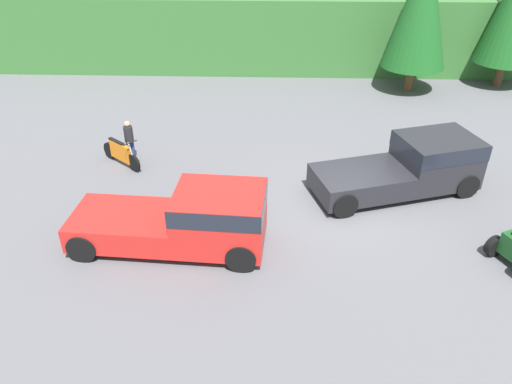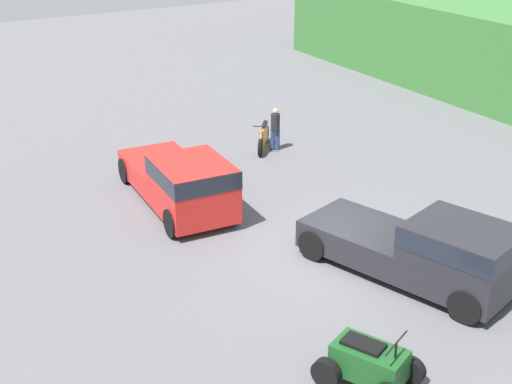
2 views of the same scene
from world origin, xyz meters
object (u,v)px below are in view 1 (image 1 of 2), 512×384
object	(u,v)px
pickup_truck_red	(190,218)
rider_person	(129,139)
dirt_bike	(121,153)
pickup_truck_second	(413,164)

from	to	relation	value
pickup_truck_red	rider_person	distance (m)	6.15
pickup_truck_red	dirt_bike	xyz separation A→B (m)	(-3.40, 4.95, -0.51)
pickup_truck_second	dirt_bike	xyz separation A→B (m)	(-10.56, 1.45, -0.51)
pickup_truck_red	pickup_truck_second	size ratio (longest dim) A/B	0.96
pickup_truck_red	pickup_truck_second	world-z (taller)	same
rider_person	pickup_truck_red	bearing A→B (deg)	-34.59
dirt_bike	rider_person	distance (m)	0.61
pickup_truck_red	dirt_bike	bearing A→B (deg)	128.07
pickup_truck_red	rider_person	size ratio (longest dim) A/B	3.48
pickup_truck_second	rider_person	world-z (taller)	pickup_truck_second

